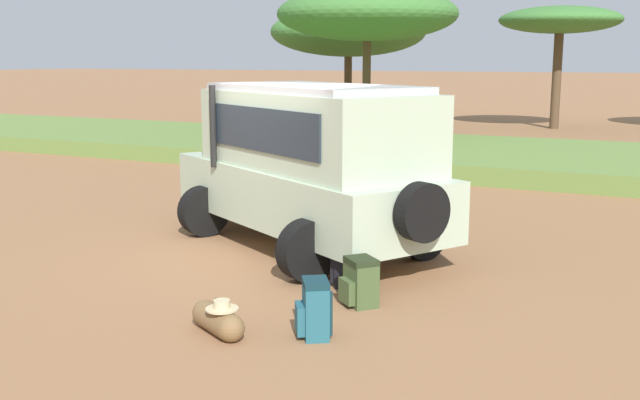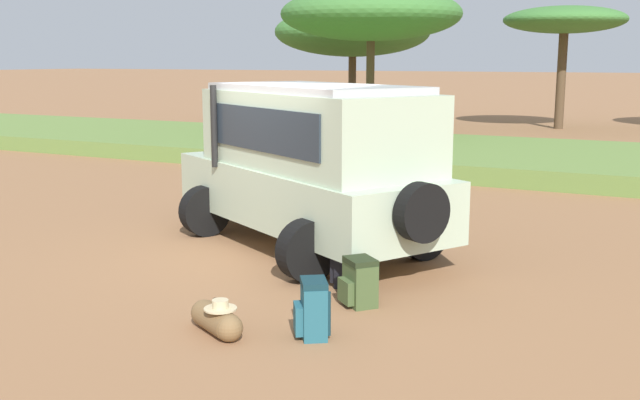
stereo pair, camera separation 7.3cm
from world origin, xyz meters
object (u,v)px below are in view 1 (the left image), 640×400
Objects in this scene: backpack_near_rear_wheel at (314,309)px; acacia_tree_centre_back at (560,21)px; safari_vehicle at (310,163)px; backpack_beside_front_wheel at (350,263)px; acacia_tree_far_left at (348,32)px; backpack_cluster_center at (360,282)px; acacia_tree_left_mid at (367,15)px; duffel_bag_low_black_case at (218,320)px.

backpack_near_rear_wheel is 0.12× the size of acacia_tree_centre_back.
acacia_tree_centre_back is (0.04, 21.97, 3.00)m from safari_vehicle.
acacia_tree_centre_back reaches higher than backpack_beside_front_wheel.
backpack_near_rear_wheel is at bearing -66.59° from acacia_tree_far_left.
acacia_tree_centre_back is (-1.68, 25.23, 4.00)m from backpack_near_rear_wheel.
backpack_near_rear_wheel is (1.71, -3.26, -1.00)m from safari_vehicle.
acacia_tree_far_left reaches higher than backpack_beside_front_wheel.
backpack_cluster_center is (1.73, -2.13, -1.02)m from safari_vehicle.
acacia_tree_centre_back is (5.04, 7.87, 0.02)m from acacia_tree_left_mid.
safari_vehicle is 2.27m from backpack_beside_front_wheel.
backpack_beside_front_wheel is at bearing 74.62° from duffel_bag_low_black_case.
duffel_bag_low_black_case is (-0.57, -2.08, -0.15)m from backpack_beside_front_wheel.
backpack_cluster_center is at bearing -56.88° from backpack_beside_front_wheel.
acacia_tree_left_mid is at bearing -61.71° from acacia_tree_far_left.
acacia_tree_centre_back is (-0.74, 25.59, 4.14)m from duffel_bag_low_black_case.
acacia_tree_far_left is at bearing 114.43° from backpack_cluster_center.
safari_vehicle is 2.93m from backpack_cluster_center.
backpack_near_rear_wheel is 1.01m from duffel_bag_low_black_case.
duffel_bag_low_black_case is (0.77, -3.62, -1.14)m from safari_vehicle.
acacia_tree_far_left is (-10.83, 23.83, 3.71)m from backpack_cluster_center.
backpack_beside_front_wheel reaches higher than backpack_cluster_center.
backpack_cluster_center is 0.92× the size of backpack_near_rear_wheel.
backpack_beside_front_wheel is 0.09× the size of acacia_tree_far_left.
acacia_tree_centre_back reaches higher than safari_vehicle.
acacia_tree_left_mid is (-6.71, 17.36, 3.97)m from backpack_near_rear_wheel.
acacia_tree_left_mid reaches higher than backpack_cluster_center.
backpack_near_rear_wheel is 19.03m from acacia_tree_left_mid.
duffel_bag_low_black_case is at bearing -77.92° from safari_vehicle.
safari_vehicle is 0.87× the size of acacia_tree_left_mid.
backpack_cluster_center is (0.38, -0.59, -0.03)m from backpack_beside_front_wheel.
safari_vehicle is 22.17m from acacia_tree_centre_back.
backpack_beside_front_wheel is at bearing -65.80° from acacia_tree_far_left.
safari_vehicle is at bearing -67.26° from acacia_tree_far_left.
backpack_cluster_center is at bearing -65.57° from acacia_tree_far_left.
safari_vehicle is 3.87m from duffel_bag_low_black_case.
backpack_beside_front_wheel is 0.13× the size of acacia_tree_centre_back.
acacia_tree_centre_back is at bearing 91.65° from duffel_bag_low_black_case.
backpack_cluster_center is 26.44m from acacia_tree_far_left.
backpack_beside_front_wheel is 2.16m from duffel_bag_low_black_case.
duffel_bag_low_black_case is (-0.94, -0.36, -0.14)m from backpack_near_rear_wheel.
acacia_tree_far_left reaches higher than safari_vehicle.
duffel_bag_low_black_case is 27.45m from acacia_tree_far_left.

